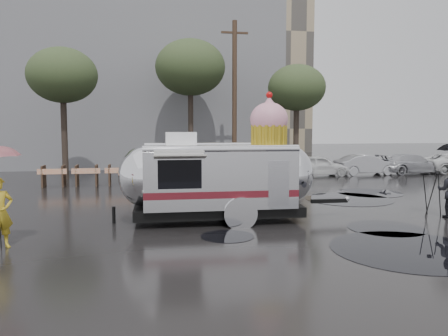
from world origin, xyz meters
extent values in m
plane|color=black|center=(0.00, 0.00, 0.00)|extent=(120.00, 120.00, 0.00)
cylinder|color=black|center=(2.95, -2.82, 0.01)|extent=(3.55, 3.55, 0.01)
cylinder|color=black|center=(6.52, 5.37, 0.01)|extent=(2.72, 2.72, 0.01)
cylinder|color=black|center=(1.49, 4.18, 0.01)|extent=(2.80, 2.80, 0.01)
cylinder|color=black|center=(3.60, -0.76, 0.01)|extent=(2.09, 2.09, 0.01)
cylinder|color=black|center=(4.89, 4.03, 0.01)|extent=(3.33, 3.33, 0.01)
cylinder|color=black|center=(-0.87, -0.81, 0.01)|extent=(1.37, 1.37, 0.01)
cube|color=slate|center=(-4.00, 24.00, 6.50)|extent=(22.00, 12.00, 13.00)
cylinder|color=#473323|center=(2.50, 14.00, 4.50)|extent=(0.28, 0.28, 9.00)
cube|color=#473323|center=(2.50, 14.00, 8.30)|extent=(1.60, 0.12, 0.12)
cylinder|color=#382D26|center=(-7.00, 13.00, 2.93)|extent=(0.32, 0.32, 5.85)
ellipsoid|color=#2E3D21|center=(-7.00, 13.00, 5.52)|extent=(3.64, 3.64, 2.86)
cylinder|color=#382D26|center=(0.00, 15.00, 3.38)|extent=(0.32, 0.32, 6.75)
ellipsoid|color=#2E3D21|center=(0.00, 15.00, 6.38)|extent=(4.20, 4.20, 3.30)
cylinder|color=#382D26|center=(6.00, 13.00, 2.70)|extent=(0.32, 0.32, 5.40)
ellipsoid|color=#2E3D21|center=(6.00, 13.00, 5.10)|extent=(3.36, 3.36, 2.64)
cube|color=#473323|center=(-7.50, 10.00, 0.50)|extent=(0.08, 0.80, 1.00)
cube|color=#473323|center=(-6.60, 10.00, 0.50)|extent=(0.08, 0.80, 1.00)
cube|color=#E5590C|center=(-7.05, 9.62, 0.75)|extent=(1.30, 0.04, 0.25)
cube|color=#473323|center=(-6.00, 10.00, 0.50)|extent=(0.08, 0.80, 1.00)
cube|color=#473323|center=(-5.10, 10.00, 0.50)|extent=(0.08, 0.80, 1.00)
cube|color=#E5590C|center=(-5.55, 9.62, 0.75)|extent=(1.30, 0.04, 0.25)
cube|color=#473323|center=(-4.50, 10.00, 0.50)|extent=(0.08, 0.80, 1.00)
cube|color=#473323|center=(-3.60, 10.00, 0.50)|extent=(0.08, 0.80, 1.00)
cube|color=#E5590C|center=(-4.05, 9.62, 0.75)|extent=(1.30, 0.04, 0.25)
imported|color=silver|center=(7.00, 12.00, 0.70)|extent=(4.00, 1.80, 1.40)
imported|color=#B2B2B7|center=(10.00, 12.00, 0.70)|extent=(4.00, 1.80, 1.40)
imported|color=#B2B2B7|center=(13.00, 12.00, 0.72)|extent=(4.20, 1.80, 1.44)
cube|color=silver|center=(-0.77, 1.20, 1.37)|extent=(4.38, 2.40, 1.76)
ellipsoid|color=silver|center=(1.38, 1.12, 1.37)|extent=(1.54, 2.30, 1.76)
ellipsoid|color=silver|center=(-2.92, 1.28, 1.37)|extent=(1.54, 2.30, 1.76)
cube|color=black|center=(-0.77, 1.20, 0.34)|extent=(4.95, 2.13, 0.29)
cylinder|color=black|center=(-0.32, 0.18, 0.34)|extent=(0.69, 0.24, 0.68)
cylinder|color=black|center=(-0.25, 2.19, 0.34)|extent=(0.69, 0.24, 0.68)
cylinder|color=silver|center=(-0.32, 0.04, 0.39)|extent=(0.94, 0.13, 0.94)
cube|color=black|center=(2.74, 1.08, 0.49)|extent=(1.18, 0.16, 0.12)
sphere|color=silver|center=(3.33, 1.06, 0.54)|extent=(0.16, 0.16, 0.16)
cylinder|color=black|center=(-3.80, 1.31, 0.24)|extent=(0.10, 0.10, 0.49)
cube|color=#5A131C|center=(-0.81, 0.08, 0.93)|extent=(4.30, 0.18, 0.20)
cube|color=#5A131C|center=(-0.73, 2.32, 0.93)|extent=(4.30, 0.18, 0.20)
cube|color=black|center=(-1.98, 0.11, 1.52)|extent=(1.17, 0.07, 0.78)
cube|color=#9E9C93|center=(-1.99, -0.13, 2.00)|extent=(1.38, 0.53, 0.14)
cube|color=silver|center=(0.75, 0.01, 1.22)|extent=(0.59, 0.05, 1.27)
cube|color=white|center=(-1.85, 1.24, 2.44)|extent=(0.90, 0.67, 0.37)
cylinder|color=gold|center=(0.79, 1.15, 2.54)|extent=(1.05, 1.05, 0.59)
ellipsoid|color=pink|center=(0.79, 1.15, 3.01)|extent=(1.17, 1.17, 1.02)
cone|color=pink|center=(0.79, 1.15, 3.52)|extent=(0.51, 0.51, 0.39)
sphere|color=red|center=(0.79, 1.15, 3.73)|extent=(0.20, 0.20, 0.20)
imported|color=gold|center=(-6.19, -0.90, 0.82)|extent=(0.71, 0.66, 1.65)
cylinder|color=black|center=(-6.19, -0.90, 0.83)|extent=(0.02, 0.02, 1.65)
cylinder|color=black|center=(6.18, 0.52, 0.66)|extent=(0.09, 0.30, 1.33)
cylinder|color=black|center=(5.88, 0.79, 0.66)|extent=(0.30, 0.12, 1.33)
cylinder|color=black|center=(5.80, 0.40, 0.66)|extent=(0.24, 0.22, 1.33)
cube|color=black|center=(5.95, 0.57, 1.33)|extent=(0.13, 0.11, 0.09)
camera|label=1|loc=(-2.99, -11.51, 2.75)|focal=35.00mm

